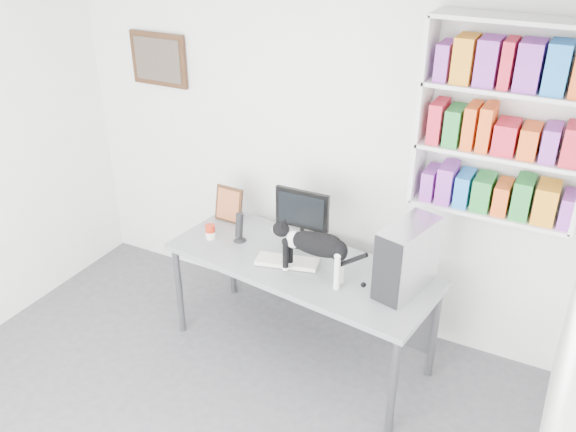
{
  "coord_description": "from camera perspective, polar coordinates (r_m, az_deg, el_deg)",
  "views": [
    {
      "loc": [
        1.86,
        -1.87,
        3.07
      ],
      "look_at": [
        0.09,
        1.53,
        1.03
      ],
      "focal_mm": 38.0,
      "sensor_mm": 36.0,
      "label": 1
    }
  ],
  "objects": [
    {
      "name": "cat",
      "position": [
        3.98,
        2.57,
        -3.72
      ],
      "size": [
        0.6,
        0.17,
        0.37
      ],
      "primitive_type": null,
      "rotation": [
        0.0,
        0.0,
        0.01
      ],
      "color": "black",
      "rests_on": "desk"
    },
    {
      "name": "leaning_print",
      "position": [
        4.74,
        -5.55,
        1.15
      ],
      "size": [
        0.24,
        0.1,
        0.29
      ],
      "primitive_type": "cube",
      "rotation": [
        0.0,
        0.0,
        -0.03
      ],
      "color": "#412815",
      "rests_on": "desk"
    },
    {
      "name": "monitor",
      "position": [
        4.38,
        1.35,
        -0.06
      ],
      "size": [
        0.41,
        0.2,
        0.44
      ],
      "primitive_type": "cube",
      "rotation": [
        0.0,
        0.0,
        0.02
      ],
      "color": "black",
      "rests_on": "desk"
    },
    {
      "name": "speaker",
      "position": [
        4.47,
        -4.57,
        -1.02
      ],
      "size": [
        0.1,
        0.1,
        0.23
      ],
      "primitive_type": "cylinder",
      "rotation": [
        0.0,
        0.0,
        -0.04
      ],
      "color": "black",
      "rests_on": "desk"
    },
    {
      "name": "keyboard",
      "position": [
        4.23,
        -0.08,
        -4.27
      ],
      "size": [
        0.46,
        0.27,
        0.03
      ],
      "primitive_type": "cube",
      "rotation": [
        0.0,
        0.0,
        0.25
      ],
      "color": "silver",
      "rests_on": "desk"
    },
    {
      "name": "soup_can",
      "position": [
        4.55,
        -7.27,
        -1.47
      ],
      "size": [
        0.09,
        0.09,
        0.11
      ],
      "primitive_type": "cylinder",
      "rotation": [
        0.0,
        0.0,
        0.29
      ],
      "color": "red",
      "rests_on": "desk"
    },
    {
      "name": "wall_art",
      "position": [
        5.11,
        -12.01,
        14.14
      ],
      "size": [
        0.52,
        0.04,
        0.42
      ],
      "primitive_type": "cube",
      "color": "#412815",
      "rests_on": "room"
    },
    {
      "name": "bookshelf",
      "position": [
        3.95,
        19.6,
        8.31
      ],
      "size": [
        1.03,
        0.28,
        1.24
      ],
      "primitive_type": "cube",
      "color": "silver",
      "rests_on": "room"
    },
    {
      "name": "pc_tower",
      "position": [
        3.94,
        11.07,
        -3.85
      ],
      "size": [
        0.32,
        0.5,
        0.47
      ],
      "primitive_type": "cube",
      "rotation": [
        0.0,
        0.0,
        -0.25
      ],
      "color": "#B2B2B7",
      "rests_on": "desk"
    },
    {
      "name": "room",
      "position": [
        3.15,
        -14.51,
        -6.18
      ],
      "size": [
        4.01,
        4.01,
        2.7
      ],
      "color": "#5C5C61",
      "rests_on": "ground"
    },
    {
      "name": "desk",
      "position": [
        4.48,
        1.14,
        -8.62
      ],
      "size": [
        1.99,
        0.98,
        0.8
      ],
      "primitive_type": "cube",
      "rotation": [
        0.0,
        0.0,
        -0.13
      ],
      "color": "gray",
      "rests_on": "room"
    }
  ]
}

